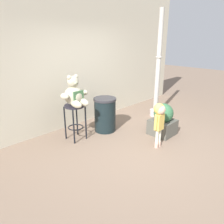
{
  "coord_description": "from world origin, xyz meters",
  "views": [
    {
      "loc": [
        -3.19,
        -2.29,
        2.14
      ],
      "look_at": [
        -0.18,
        0.68,
        0.66
      ],
      "focal_mm": 35.13,
      "sensor_mm": 36.0,
      "label": 1
    }
  ],
  "objects": [
    {
      "name": "ground_plane",
      "position": [
        0.0,
        0.0,
        0.0
      ],
      "size": [
        24.0,
        24.0,
        0.0
      ],
      "primitive_type": "plane",
      "color": "#7A6453"
    },
    {
      "name": "lamppost",
      "position": [
        1.79,
        0.93,
        1.1
      ],
      "size": [
        0.29,
        0.29,
        2.79
      ],
      "color": "#B3A1A6",
      "rests_on": "ground_plane"
    },
    {
      "name": "teddy_bear",
      "position": [
        -0.65,
        1.29,
        1.0
      ],
      "size": [
        0.61,
        0.55,
        0.63
      ],
      "color": "#AFA88D",
      "rests_on": "bar_stool_with_teddy"
    },
    {
      "name": "building_wall",
      "position": [
        0.0,
        2.17,
        1.72
      ],
      "size": [
        7.82,
        0.3,
        3.45
      ],
      "primitive_type": "cube",
      "color": "beige",
      "rests_on": "ground_plane"
    },
    {
      "name": "child_walking",
      "position": [
        0.29,
        -0.15,
        0.67
      ],
      "size": [
        0.29,
        0.23,
        0.92
      ],
      "rotation": [
        0.0,
        0.0,
        -0.87
      ],
      "color": "#D5AA92",
      "rests_on": "ground_plane"
    },
    {
      "name": "bar_stool_with_teddy",
      "position": [
        -0.65,
        1.32,
        0.56
      ],
      "size": [
        0.42,
        0.42,
        0.78
      ],
      "color": "black",
      "rests_on": "ground_plane"
    },
    {
      "name": "planter_with_shrub",
      "position": [
        0.88,
        0.12,
        0.33
      ],
      "size": [
        0.51,
        0.51,
        0.73
      ],
      "color": "#504F46",
      "rests_on": "ground_plane"
    },
    {
      "name": "trash_bin",
      "position": [
        0.11,
        1.2,
        0.4
      ],
      "size": [
        0.52,
        0.52,
        0.8
      ],
      "color": "black",
      "rests_on": "ground_plane"
    }
  ]
}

